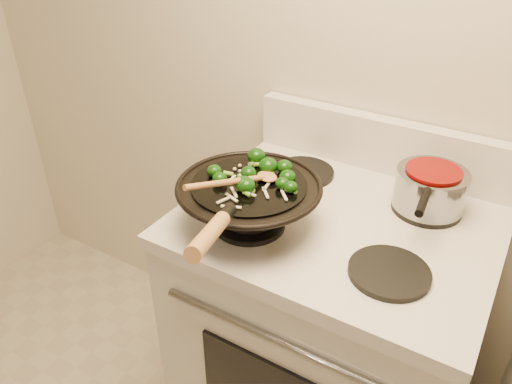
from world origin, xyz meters
The scene contains 5 objects.
stove centered at (-0.03, 1.17, 0.47)m, with size 0.78×0.67×1.08m.
wok centered at (-0.21, 1.02, 0.99)m, with size 0.35×0.57×0.23m.
stirfry centered at (-0.20, 1.05, 1.06)m, with size 0.24×0.25×0.04m.
wooden_spoon centered at (-0.20, 1.00, 1.07)m, with size 0.12×0.25×0.07m.
saucepan centered at (0.15, 1.32, 0.99)m, with size 0.18×0.29×0.11m.
Camera 1 is at (0.33, 0.16, 1.65)m, focal length 35.00 mm.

